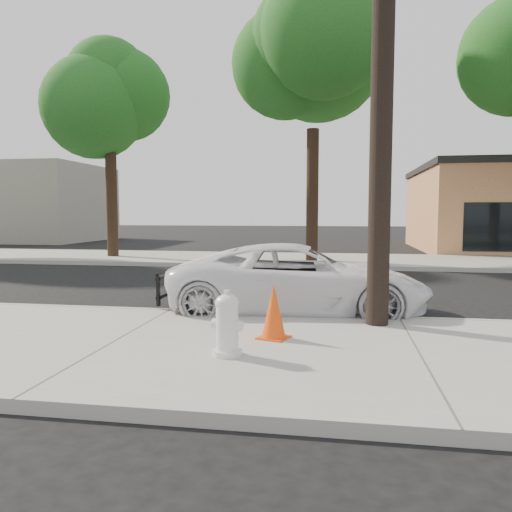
# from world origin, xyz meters

# --- Properties ---
(ground) EXTENTS (120.00, 120.00, 0.00)m
(ground) POSITION_xyz_m (0.00, 0.00, 0.00)
(ground) COLOR black
(ground) RESTS_ON ground
(near_sidewalk) EXTENTS (90.00, 4.40, 0.15)m
(near_sidewalk) POSITION_xyz_m (0.00, -4.30, 0.07)
(near_sidewalk) COLOR gray
(near_sidewalk) RESTS_ON ground
(far_sidewalk) EXTENTS (90.00, 5.00, 0.15)m
(far_sidewalk) POSITION_xyz_m (0.00, 8.50, 0.07)
(far_sidewalk) COLOR gray
(far_sidewalk) RESTS_ON ground
(curb_near) EXTENTS (90.00, 0.12, 0.16)m
(curb_near) POSITION_xyz_m (0.00, -2.10, 0.07)
(curb_near) COLOR #9E9B93
(curb_near) RESTS_ON ground
(utility_pole) EXTENTS (1.40, 0.34, 9.00)m
(utility_pole) POSITION_xyz_m (3.60, -2.70, 4.70)
(utility_pole) COLOR black
(utility_pole) RESTS_ON near_sidewalk
(tree_b) EXTENTS (4.34, 4.20, 8.45)m
(tree_b) POSITION_xyz_m (-5.81, 8.06, 6.15)
(tree_b) COLOR black
(tree_b) RESTS_ON far_sidewalk
(tree_c) EXTENTS (4.96, 4.80, 9.55)m
(tree_c) POSITION_xyz_m (2.22, 7.64, 6.91)
(tree_c) COLOR black
(tree_c) RESTS_ON far_sidewalk
(police_cruiser) EXTENTS (4.90, 2.56, 1.32)m
(police_cruiser) POSITION_xyz_m (2.26, -1.40, 0.66)
(police_cruiser) COLOR white
(police_cruiser) RESTS_ON ground
(fire_hydrant) EXTENTS (0.40, 0.36, 0.75)m
(fire_hydrant) POSITION_xyz_m (1.66, -4.75, 0.51)
(fire_hydrant) COLOR silver
(fire_hydrant) RESTS_ON near_sidewalk
(traffic_cone) EXTENTS (0.49, 0.49, 0.75)m
(traffic_cone) POSITION_xyz_m (2.12, -3.83, 0.51)
(traffic_cone) COLOR #F2480C
(traffic_cone) RESTS_ON near_sidewalk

